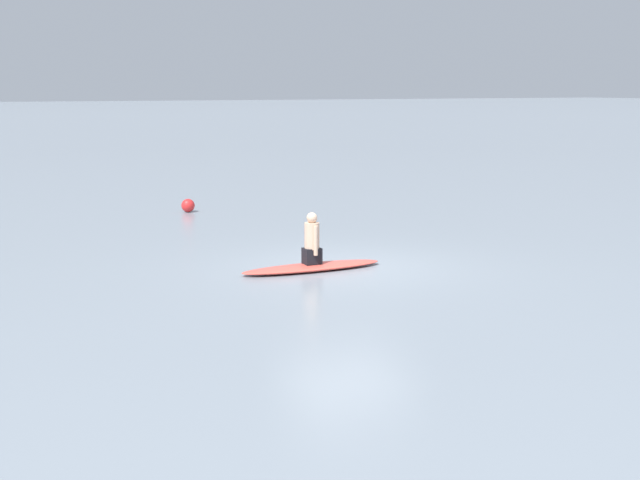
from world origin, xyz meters
The scene contains 4 objects.
ground_plane centered at (0.00, 0.00, 0.00)m, with size 400.00×400.00×0.00m, color gray.
surfboard centered at (0.71, -0.08, 0.06)m, with size 2.86×0.63×0.13m, color #D84C3F.
person_paddler centered at (0.71, -0.08, 0.58)m, with size 0.34×0.43×0.99m.
buoy_marker centered at (0.27, -8.67, 0.19)m, with size 0.38×0.38×0.38m, color red.
Camera 1 is at (8.02, 14.47, 3.46)m, focal length 48.86 mm.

